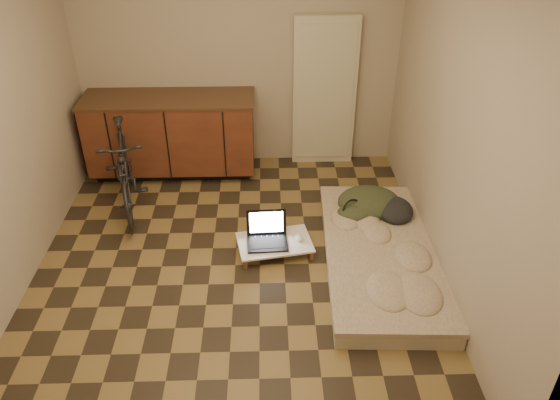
{
  "coord_description": "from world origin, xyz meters",
  "views": [
    {
      "loc": [
        0.29,
        -3.79,
        3.13
      ],
      "look_at": [
        0.41,
        0.21,
        0.55
      ],
      "focal_mm": 35.0,
      "sensor_mm": 36.0,
      "label": 1
    }
  ],
  "objects_px": {
    "bicycle": "(124,165)",
    "lap_desk": "(275,243)",
    "futon": "(381,255)",
    "laptop": "(267,236)"
  },
  "relations": [
    {
      "from": "bicycle",
      "to": "lap_desk",
      "type": "xyz_separation_m",
      "value": [
        1.48,
        -0.81,
        -0.39
      ]
    },
    {
      "from": "bicycle",
      "to": "futon",
      "type": "height_order",
      "value": "bicycle"
    },
    {
      "from": "bicycle",
      "to": "laptop",
      "type": "xyz_separation_m",
      "value": [
        1.41,
        -0.79,
        -0.32
      ]
    },
    {
      "from": "futon",
      "to": "lap_desk",
      "type": "height_order",
      "value": "futon"
    },
    {
      "from": "bicycle",
      "to": "futon",
      "type": "distance_m",
      "value": 2.65
    },
    {
      "from": "futon",
      "to": "laptop",
      "type": "xyz_separation_m",
      "value": [
        -1.01,
        0.21,
        0.07
      ]
    },
    {
      "from": "lap_desk",
      "to": "laptop",
      "type": "height_order",
      "value": "laptop"
    },
    {
      "from": "bicycle",
      "to": "futon",
      "type": "bearing_deg",
      "value": -35.55
    },
    {
      "from": "bicycle",
      "to": "lap_desk",
      "type": "bearing_deg",
      "value": -41.69
    },
    {
      "from": "bicycle",
      "to": "lap_desk",
      "type": "height_order",
      "value": "bicycle"
    }
  ]
}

